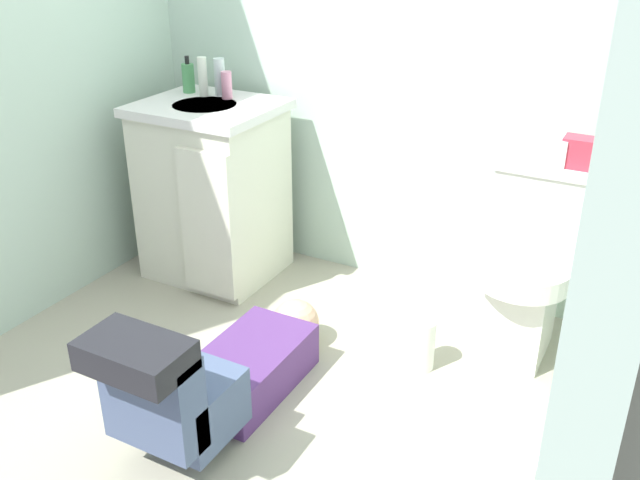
% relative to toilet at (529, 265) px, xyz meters
% --- Properties ---
extents(ground_plane, '(2.75, 3.10, 0.04)m').
position_rel_toilet_xyz_m(ground_plane, '(-0.77, -0.75, -0.39)').
color(ground_plane, '#9F9B86').
extents(wall_back, '(2.41, 0.08, 2.40)m').
position_rel_toilet_xyz_m(wall_back, '(-0.77, 0.34, 0.83)').
color(wall_back, '#B0C9B8').
rests_on(wall_back, ground_plane).
extents(toilet, '(0.36, 0.46, 0.75)m').
position_rel_toilet_xyz_m(toilet, '(0.00, 0.00, 0.00)').
color(toilet, silver).
rests_on(toilet, ground_plane).
extents(vanity_cabinet, '(0.60, 0.53, 0.82)m').
position_rel_toilet_xyz_m(vanity_cabinet, '(-1.44, -0.04, 0.05)').
color(vanity_cabinet, silver).
rests_on(vanity_cabinet, ground_plane).
extents(faucet, '(0.02, 0.02, 0.10)m').
position_rel_toilet_xyz_m(faucet, '(-1.45, 0.10, 0.50)').
color(faucet, silver).
rests_on(faucet, vanity_cabinet).
extents(person_plumber, '(0.39, 1.06, 0.52)m').
position_rel_toilet_xyz_m(person_plumber, '(-0.80, -0.92, -0.19)').
color(person_plumber, '#512D6B').
rests_on(person_plumber, ground_plane).
extents(tissue_box, '(0.22, 0.11, 0.10)m').
position_rel_toilet_xyz_m(tissue_box, '(-0.05, 0.09, 0.43)').
color(tissue_box, silver).
rests_on(tissue_box, toilet).
extents(toiletry_bag, '(0.12, 0.09, 0.11)m').
position_rel_toilet_xyz_m(toiletry_bag, '(0.10, 0.09, 0.44)').
color(toiletry_bag, '#B22D3F').
rests_on(toiletry_bag, toilet).
extents(soap_dispenser, '(0.06, 0.06, 0.17)m').
position_rel_toilet_xyz_m(soap_dispenser, '(-1.64, 0.08, 0.52)').
color(soap_dispenser, '#478E54').
rests_on(soap_dispenser, vanity_cabinet).
extents(bottle_white, '(0.04, 0.04, 0.17)m').
position_rel_toilet_xyz_m(bottle_white, '(-1.54, 0.06, 0.54)').
color(bottle_white, white).
rests_on(bottle_white, vanity_cabinet).
extents(bottle_clear, '(0.05, 0.05, 0.17)m').
position_rel_toilet_xyz_m(bottle_clear, '(-1.48, 0.11, 0.54)').
color(bottle_clear, silver).
rests_on(bottle_clear, vanity_cabinet).
extents(bottle_pink, '(0.05, 0.05, 0.12)m').
position_rel_toilet_xyz_m(bottle_pink, '(-1.42, 0.07, 0.51)').
color(bottle_pink, pink).
rests_on(bottle_pink, vanity_cabinet).
extents(paper_towel_roll, '(0.11, 0.11, 0.21)m').
position_rel_toilet_xyz_m(paper_towel_roll, '(-0.30, -0.32, -0.27)').
color(paper_towel_roll, white).
rests_on(paper_towel_roll, ground_plane).
extents(toilet_paper_roll, '(0.11, 0.11, 0.10)m').
position_rel_toilet_xyz_m(toilet_paper_roll, '(0.20, -0.74, -0.32)').
color(toilet_paper_roll, white).
rests_on(toilet_paper_roll, ground_plane).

